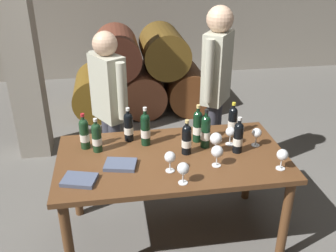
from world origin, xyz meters
TOP-DOWN VIEW (x-y plane):
  - ground_plane at (0.00, 0.00)m, footprint 14.00×14.00m
  - barrel_stack at (0.00, 2.60)m, footprint 1.86×0.90m
  - stone_pillar at (-1.30, 1.60)m, footprint 0.32×0.32m
  - dining_table at (0.00, 0.00)m, footprint 1.70×0.90m
  - wine_bottle_0 at (0.50, -0.01)m, footprint 0.07×0.07m
  - wine_bottle_1 at (0.23, 0.20)m, footprint 0.07×0.07m
  - wine_bottle_2 at (0.11, 0.02)m, footprint 0.07×0.07m
  - wine_bottle_3 at (0.27, 0.10)m, footprint 0.07×0.07m
  - wine_bottle_4 at (-0.30, 0.30)m, footprint 0.07×0.07m
  - wine_bottle_5 at (0.55, 0.28)m, footprint 0.07×0.07m
  - wine_bottle_6 at (-0.17, 0.21)m, footprint 0.07×0.07m
  - wine_bottle_7 at (-0.55, 0.16)m, footprint 0.07×0.07m
  - wine_bottle_8 at (-0.64, 0.23)m, footprint 0.07×0.07m
  - wine_glass_0 at (0.72, -0.29)m, footprint 0.08×0.08m
  - wine_glass_1 at (0.29, -0.18)m, footprint 0.09×0.09m
  - wine_glass_2 at (0.47, 0.10)m, footprint 0.08×0.08m
  - wine_glass_3 at (0.67, 0.06)m, footprint 0.07×0.07m
  - wine_glass_4 at (0.01, -0.35)m, footprint 0.08×0.08m
  - wine_glass_5 at (-0.05, -0.20)m, footprint 0.08×0.08m
  - wine_glass_6 at (0.33, 0.00)m, footprint 0.09×0.09m
  - tasting_notebook at (-0.39, -0.08)m, footprint 0.25×0.20m
  - leather_ledger at (-0.66, -0.23)m, footprint 0.26×0.22m
  - sommelier_presenting at (0.53, 0.75)m, footprint 0.33×0.42m
  - taster_seated_left at (-0.44, 0.72)m, footprint 0.32×0.43m

SIDE VIEW (x-z plane):
  - ground_plane at x=0.00m, z-range 0.00..0.00m
  - barrel_stack at x=0.00m, z-range -0.05..1.09m
  - dining_table at x=0.00m, z-range 0.29..1.05m
  - tasting_notebook at x=-0.39m, z-range 0.76..0.79m
  - leather_ledger at x=-0.66m, z-range 0.76..0.79m
  - wine_glass_3 at x=0.67m, z-range 0.79..0.94m
  - wine_glass_2 at x=0.47m, z-range 0.79..0.94m
  - wine_glass_5 at x=-0.05m, z-range 0.79..0.94m
  - wine_glass_0 at x=0.72m, z-range 0.79..0.95m
  - wine_glass_4 at x=0.01m, z-range 0.79..0.95m
  - wine_glass_1 at x=0.29m, z-range 0.79..0.95m
  - wine_glass_6 at x=0.33m, z-range 0.79..0.96m
  - wine_bottle_7 at x=-0.55m, z-range 0.74..1.01m
  - wine_bottle_2 at x=0.11m, z-range 0.74..1.02m
  - wine_bottle_5 at x=0.55m, z-range 0.74..1.02m
  - wine_bottle_4 at x=-0.30m, z-range 0.74..1.02m
  - wine_bottle_0 at x=0.50m, z-range 0.74..1.03m
  - wine_bottle_8 at x=-0.64m, z-range 0.74..1.03m
  - wine_bottle_1 at x=0.23m, z-range 0.74..1.05m
  - wine_bottle_6 at x=-0.17m, z-range 0.74..1.05m
  - wine_bottle_3 at x=0.27m, z-range 0.74..1.05m
  - taster_seated_left at x=-0.44m, z-range 0.15..1.69m
  - sommelier_presenting at x=0.53m, z-range 0.19..1.90m
  - stone_pillar at x=-1.30m, z-range 0.00..2.60m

